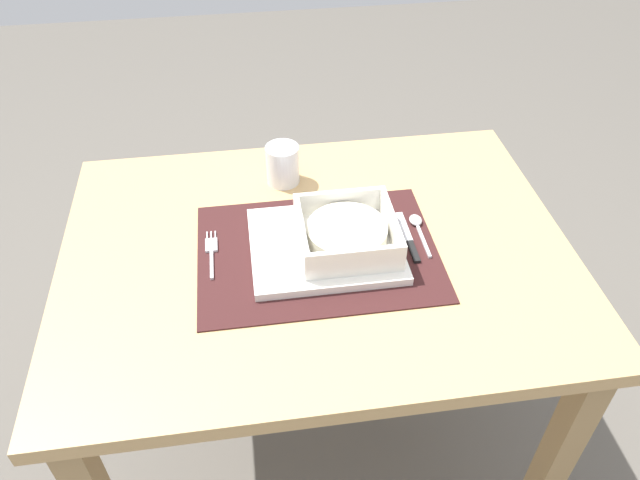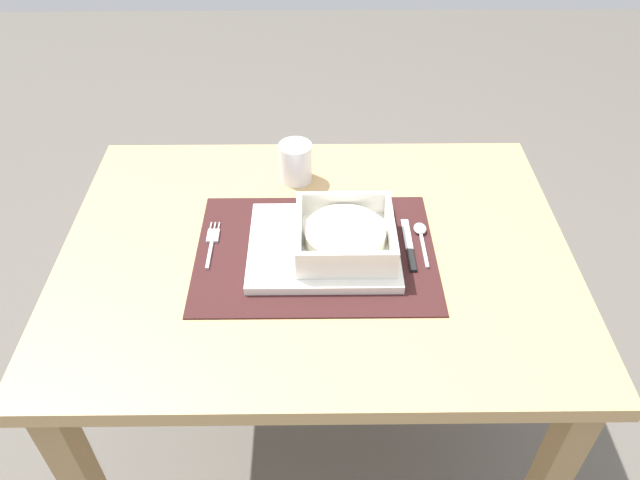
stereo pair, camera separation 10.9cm
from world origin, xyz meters
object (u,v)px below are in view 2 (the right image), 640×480
object	(u,v)px
porridge_bowl	(347,236)
butter_knife	(411,248)
bread_knife	(399,254)
dining_table	(318,287)
spoon	(423,233)
drinking_glass	(298,164)
fork	(214,241)

from	to	relation	value
porridge_bowl	butter_knife	distance (m)	0.12
bread_knife	butter_knife	bearing A→B (deg)	36.38
porridge_bowl	bread_knife	xyz separation A→B (m)	(0.09, -0.01, -0.03)
dining_table	butter_knife	bearing A→B (deg)	-2.98
porridge_bowl	spoon	bearing A→B (deg)	17.03
dining_table	drinking_glass	distance (m)	0.26
porridge_bowl	butter_knife	xyz separation A→B (m)	(0.12, 0.01, -0.03)
butter_knife	fork	bearing A→B (deg)	179.84
spoon	butter_knife	distance (m)	0.05
butter_knife	bread_knife	distance (m)	0.03
dining_table	bread_knife	size ratio (longest dim) A/B	6.93
butter_knife	bread_knife	size ratio (longest dim) A/B	1.05
fork	spoon	distance (m)	0.39
dining_table	porridge_bowl	xyz separation A→B (m)	(0.05, -0.02, 0.15)
spoon	fork	bearing A→B (deg)	-178.25
spoon	bread_knife	distance (m)	0.07
dining_table	drinking_glass	size ratio (longest dim) A/B	11.22
fork	drinking_glass	xyz separation A→B (m)	(0.15, 0.20, 0.03)
bread_knife	spoon	bearing A→B (deg)	50.46
porridge_bowl	butter_knife	size ratio (longest dim) A/B	1.23
porridge_bowl	fork	xyz separation A→B (m)	(-0.24, 0.03, -0.04)
dining_table	drinking_glass	world-z (taller)	drinking_glass
spoon	butter_knife	size ratio (longest dim) A/B	0.84
butter_knife	bread_knife	bearing A→B (deg)	-144.35
bread_knife	drinking_glass	size ratio (longest dim) A/B	1.62
dining_table	bread_knife	world-z (taller)	bread_knife
fork	dining_table	bearing A→B (deg)	-0.09
dining_table	porridge_bowl	size ratio (longest dim) A/B	5.41
dining_table	porridge_bowl	bearing A→B (deg)	-16.76
fork	butter_knife	bearing A→B (deg)	0.48
dining_table	butter_knife	distance (m)	0.20
porridge_bowl	bread_knife	bearing A→B (deg)	-5.60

